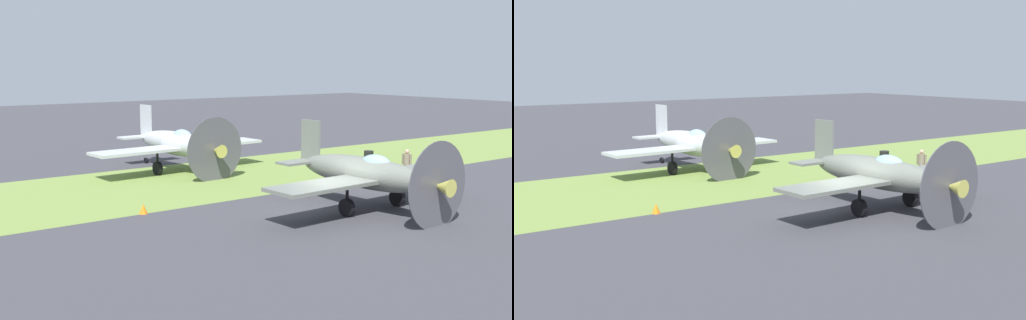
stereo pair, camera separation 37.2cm
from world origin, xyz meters
TOP-DOWN VIEW (x-y plane):
  - ground_plane at (0.00, 0.00)m, footprint 160.00×160.00m
  - grass_verge at (0.00, -10.43)m, footprint 120.00×11.00m
  - airplane_lead at (-2.29, 0.13)m, footprint 10.89×8.64m
  - airplane_wingman at (-0.47, -13.60)m, footprint 11.14×8.81m
  - ground_crew_chief at (-9.19, -3.47)m, footprint 0.38×0.63m
  - fuel_drum at (-11.46, -8.48)m, footprint 0.60×0.60m
  - runway_marker_cone at (6.08, -4.98)m, footprint 0.36×0.36m

SIDE VIEW (x-z plane):
  - ground_plane at x=0.00m, z-range 0.00..0.00m
  - grass_verge at x=0.00m, z-range 0.00..0.01m
  - runway_marker_cone at x=6.08m, z-range 0.00..0.44m
  - fuel_drum at x=-11.46m, z-range 0.00..0.90m
  - ground_crew_chief at x=-9.19m, z-range 0.05..1.78m
  - airplane_lead at x=-2.29m, z-range -0.32..3.58m
  - airplane_wingman at x=-0.47m, z-range -0.32..3.65m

